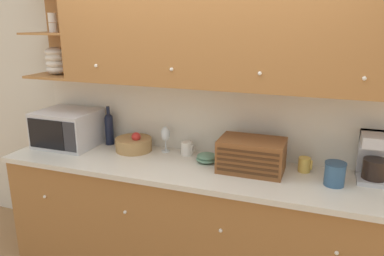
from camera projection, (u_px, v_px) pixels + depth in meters
ground_plane at (201, 249)px, 3.37m from camera, size 24.00×24.00×0.00m
wall_back at (203, 108)px, 3.03m from camera, size 5.28×0.06×2.60m
counter_unit at (188, 220)px, 2.94m from camera, size 2.90×0.69×0.94m
backsplash_panel at (201, 117)px, 3.02m from camera, size 2.88×0.01×0.59m
upper_cabinets at (215, 34)px, 2.62m from camera, size 2.88×0.39×0.75m
microwave at (68, 128)px, 3.21m from camera, size 0.49×0.42×0.31m
wine_bottle at (109, 127)px, 3.24m from camera, size 0.07×0.07×0.34m
fruit_basket at (134, 144)px, 3.11m from camera, size 0.30×0.30×0.17m
wine_glass at (165, 135)px, 3.06m from camera, size 0.07×0.07×0.21m
mug_blue_second at (187, 148)px, 3.01m from camera, size 0.10×0.09×0.11m
bowl_stack_on_counter at (207, 158)px, 2.86m from camera, size 0.17×0.17×0.07m
bread_box at (252, 155)px, 2.68m from camera, size 0.46×0.30×0.24m
mug at (305, 165)px, 2.68m from camera, size 0.10×0.09×0.11m
storage_canister at (335, 174)px, 2.45m from camera, size 0.14×0.14×0.16m
coffee_maker at (376, 157)px, 2.50m from camera, size 0.21×0.24×0.33m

